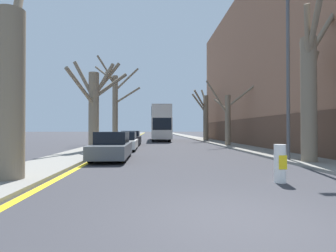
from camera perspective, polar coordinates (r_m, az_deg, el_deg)
ground_plane at (r=4.81m, az=15.83°, el=-19.54°), size 300.00×300.00×0.00m
sidewalk_left at (r=54.49m, az=-8.14°, el=-2.23°), size 2.46×120.00×0.12m
sidewalk_right at (r=54.81m, az=4.17°, el=-2.23°), size 2.46×120.00×0.12m
building_facade_right at (r=28.59m, az=25.44°, el=11.36°), size 10.08×31.97×14.99m
kerb_line_stripe at (r=54.39m, az=-6.66°, el=-2.30°), size 0.24×120.00×0.01m
street_tree_left_0 at (r=9.00m, az=-31.97°, el=9.29°), size 2.87×2.27×6.98m
street_tree_left_1 at (r=18.85m, az=-15.66°, el=4.52°), size 3.58×4.43×6.42m
street_tree_left_2 at (r=29.62m, az=-11.42°, el=4.87°), size 5.40×3.01×9.43m
street_tree_right_0 at (r=13.38m, az=28.43°, el=7.20°), size 2.61×3.40×7.10m
street_tree_right_1 at (r=24.15m, az=12.91°, el=2.08°), size 4.39×3.54×5.93m
street_tree_right_2 at (r=34.66m, az=8.07°, el=2.25°), size 2.22×2.45×6.88m
double_decker_bus at (r=36.07m, az=-1.66°, el=0.92°), size 2.48×11.42×4.51m
parked_car_0 at (r=13.72m, az=-12.11°, el=-4.36°), size 1.73×4.39×1.42m
parked_car_1 at (r=19.68m, az=-9.50°, el=-3.32°), size 1.85×4.14×1.36m
parked_car_2 at (r=25.55m, az=-8.12°, el=-2.66°), size 1.88×4.44×1.38m
lamp_post at (r=14.10m, az=24.33°, el=13.42°), size 1.40×0.20×9.01m
traffic_bollard at (r=8.35m, az=23.20°, el=-7.51°), size 0.34×0.35×1.11m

